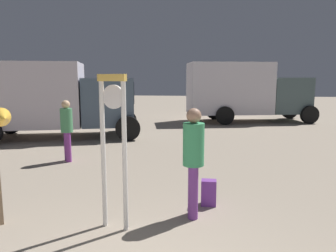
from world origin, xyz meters
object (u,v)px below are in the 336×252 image
at_px(person_distant, 67,127).
at_px(box_truck_near, 41,97).
at_px(person_near_clock, 193,157).
at_px(standing_clock, 114,138).
at_px(box_truck_far, 244,91).
at_px(backpack, 209,193).

height_order(person_distant, box_truck_near, box_truck_near).
relative_size(person_near_clock, box_truck_near, 0.25).
height_order(standing_clock, person_distant, standing_clock).
bearing_deg(box_truck_near, box_truck_far, 35.77).
relative_size(standing_clock, backpack, 5.00).
bearing_deg(box_truck_near, person_distant, -52.14).
relative_size(standing_clock, person_distant, 1.38).
bearing_deg(person_distant, box_truck_near, 127.86).
distance_m(person_near_clock, backpack, 0.96).
height_order(backpack, box_truck_near, box_truck_near).
bearing_deg(person_near_clock, person_distant, 139.40).
bearing_deg(backpack, box_truck_far, 82.00).
bearing_deg(person_near_clock, backpack, 64.27).
distance_m(standing_clock, person_distant, 4.42).
relative_size(backpack, box_truck_far, 0.07).
bearing_deg(backpack, standing_clock, -142.00).
relative_size(person_near_clock, box_truck_far, 0.26).
relative_size(person_near_clock, person_distant, 1.07).
distance_m(standing_clock, backpack, 2.10).
xyz_separation_m(box_truck_near, box_truck_far, (8.02, 5.78, 0.08)).
xyz_separation_m(backpack, person_distant, (-3.85, 2.56, 0.71)).
bearing_deg(box_truck_far, person_distant, -121.21).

